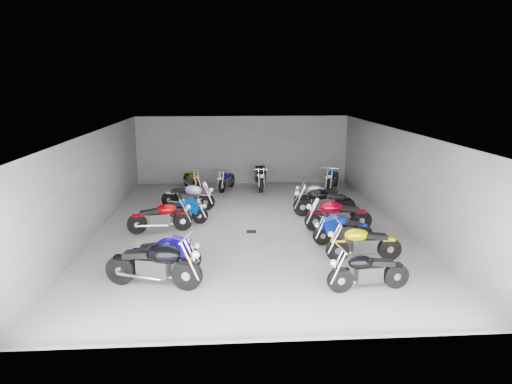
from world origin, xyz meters
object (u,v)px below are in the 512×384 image
motorcycle_left_a (154,264)px  motorcycle_left_d (161,217)px  motorcycle_back_f (332,179)px  motorcycle_right_a (368,271)px  motorcycle_left_f (188,196)px  motorcycle_right_e (324,202)px  motorcycle_left_b (165,253)px  drain_grate (251,232)px  motorcycle_right_c (342,229)px  motorcycle_right_b (363,243)px  motorcycle_back_b (192,180)px  motorcycle_right_d (337,215)px  motorcycle_back_c (226,180)px  motorcycle_right_f (320,196)px  motorcycle_left_e (182,210)px  motorcycle_back_d (259,177)px

motorcycle_left_a → motorcycle_left_d: (-0.42, 4.14, -0.07)m
motorcycle_back_f → motorcycle_right_a: bearing=105.4°
motorcycle_left_f → motorcycle_right_e: (4.95, -1.31, 0.03)m
motorcycle_left_b → motorcycle_left_d: (-0.53, 3.14, 0.04)m
drain_grate → motorcycle_right_c: (2.65, -1.27, 0.44)m
motorcycle_left_a → motorcycle_right_b: bearing=118.4°
motorcycle_left_b → drain_grate: bearing=143.1°
motorcycle_left_d → motorcycle_back_b: motorcycle_left_d is taller
drain_grate → motorcycle_right_d: 2.85m
motorcycle_back_c → motorcycle_left_b: bearing=99.5°
motorcycle_left_d → motorcycle_right_f: size_ratio=1.03×
drain_grate → motorcycle_left_f: bearing=127.6°
motorcycle_right_e → motorcycle_back_f: (1.29, 4.18, -0.05)m
motorcycle_back_c → motorcycle_right_b: bearing=132.5°
motorcycle_right_a → motorcycle_back_b: size_ratio=1.13×
motorcycle_left_a → motorcycle_back_f: (6.48, 9.74, -0.08)m
drain_grate → motorcycle_right_a: motorcycle_right_a is taller
motorcycle_back_f → motorcycle_right_c: bearing=103.2°
motorcycle_right_c → motorcycle_left_d: bearing=67.3°
motorcycle_left_e → motorcycle_right_d: 5.26m
motorcycle_right_f → motorcycle_back_b: motorcycle_right_f is taller
motorcycle_left_a → motorcycle_back_b: 10.26m
motorcycle_left_d → motorcycle_left_f: 2.82m
motorcycle_right_e → motorcycle_back_d: bearing=29.6°
motorcycle_right_f → motorcycle_left_f: bearing=105.4°
motorcycle_right_c → drain_grate: bearing=56.3°
motorcycle_right_d → motorcycle_right_e: 1.66m
motorcycle_right_f → motorcycle_back_d: motorcycle_back_d is taller
motorcycle_left_f → motorcycle_back_f: (6.23, 2.87, -0.02)m
motorcycle_right_f → motorcycle_back_f: bearing=-1.1°
motorcycle_left_e → motorcycle_back_f: motorcycle_back_f is taller
motorcycle_left_d → motorcycle_right_e: motorcycle_right_e is taller
motorcycle_left_b → motorcycle_right_c: 5.32m
motorcycle_right_a → motorcycle_back_f: size_ratio=1.03×
motorcycle_left_b → motorcycle_left_e: bearing=-178.8°
motorcycle_left_f → motorcycle_right_a: size_ratio=1.05×
motorcycle_left_b → motorcycle_back_b: motorcycle_left_b is taller
motorcycle_left_d → motorcycle_left_e: 1.11m
motorcycle_right_a → motorcycle_back_c: motorcycle_right_a is taller
motorcycle_left_a → motorcycle_right_a: bearing=99.1°
drain_grate → motorcycle_left_e: (-2.32, 1.13, 0.44)m
drain_grate → motorcycle_left_e: 2.62m
motorcycle_right_e → motorcycle_right_a: bearing=-176.3°
drain_grate → motorcycle_right_a: 5.10m
motorcycle_left_a → motorcycle_left_d: bearing=-159.4°
motorcycle_right_e → motorcycle_right_b: bearing=-171.6°
drain_grate → motorcycle_right_d: (2.80, -0.05, 0.52)m
motorcycle_right_c → motorcycle_left_e: bearing=56.2°
motorcycle_right_b → motorcycle_back_f: size_ratio=1.08×
motorcycle_right_d → motorcycle_back_b: bearing=39.2°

